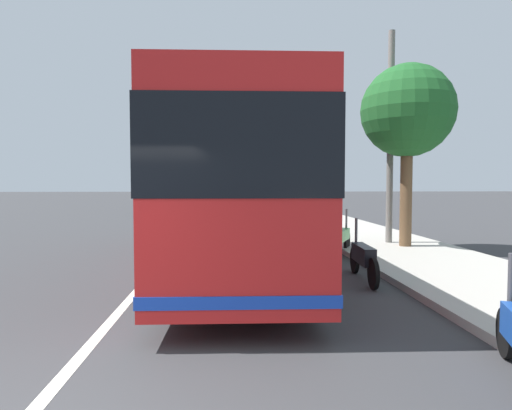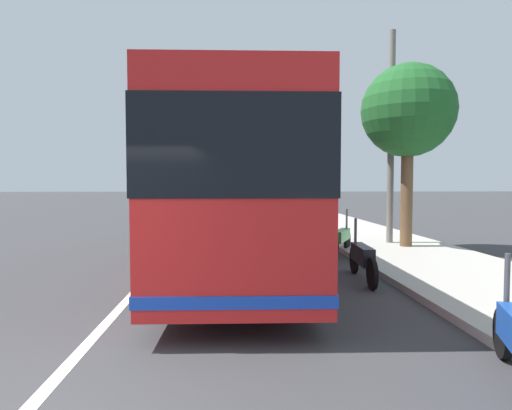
% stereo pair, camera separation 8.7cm
% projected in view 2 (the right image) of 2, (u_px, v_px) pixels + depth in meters
% --- Properties ---
extents(sidewalk_curb, '(110.00, 3.60, 0.14)m').
position_uv_depth(sidewalk_curb, '(390.00, 246.00, 13.45)').
color(sidewalk_curb, '#B2ADA3').
rests_on(sidewalk_curb, ground).
extents(lane_divider_line, '(110.00, 0.16, 0.01)m').
position_uv_depth(lane_divider_line, '(173.00, 249.00, 13.08)').
color(lane_divider_line, silver).
rests_on(lane_divider_line, ground).
extents(coach_bus, '(11.53, 2.78, 3.55)m').
position_uv_depth(coach_bus, '(239.00, 183.00, 10.69)').
color(coach_bus, red).
rests_on(coach_bus, ground).
extents(motorcycle_by_tree, '(2.13, 0.31, 1.25)m').
position_uv_depth(motorcycle_by_tree, '(362.00, 258.00, 8.86)').
color(motorcycle_by_tree, black).
rests_on(motorcycle_by_tree, ground).
extents(motorcycle_angled, '(2.13, 1.10, 1.28)m').
position_uv_depth(motorcycle_angled, '(342.00, 239.00, 11.89)').
color(motorcycle_angled, black).
rests_on(motorcycle_angled, ground).
extents(car_side_street, '(4.40, 1.93, 1.54)m').
position_uv_depth(car_side_street, '(197.00, 196.00, 44.06)').
color(car_side_street, gray).
rests_on(car_side_street, ground).
extents(car_oncoming, '(4.48, 2.20, 1.44)m').
position_uv_depth(car_oncoming, '(176.00, 203.00, 30.12)').
color(car_oncoming, black).
rests_on(car_oncoming, ground).
extents(car_behind_bus, '(4.24, 1.93, 1.54)m').
position_uv_depth(car_behind_bus, '(236.00, 197.00, 42.42)').
color(car_behind_bus, navy).
rests_on(car_behind_bus, ground).
extents(roadside_tree_mid_block, '(2.75, 2.75, 5.57)m').
position_uv_depth(roadside_tree_mid_block, '(408.00, 112.00, 12.66)').
color(roadside_tree_mid_block, brown).
rests_on(roadside_tree_mid_block, ground).
extents(utility_pole, '(0.20, 0.20, 6.82)m').
position_uv_depth(utility_pole, '(391.00, 140.00, 13.50)').
color(utility_pole, slate).
rests_on(utility_pole, ground).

